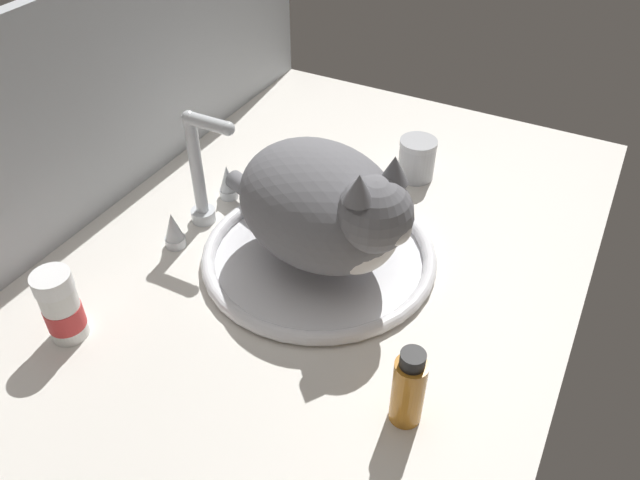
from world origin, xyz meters
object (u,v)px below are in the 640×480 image
at_px(amber_bottle, 408,389).
at_px(pill_bottle, 62,308).
at_px(cat, 328,207).
at_px(sink_basin, 320,256).
at_px(metal_jar, 417,159).
at_px(faucet, 202,183).

distance_m(amber_bottle, pill_bottle, 0.45).
bearing_deg(cat, sink_basin, 69.25).
height_order(sink_basin, pill_bottle, pill_bottle).
xyz_separation_m(metal_jar, pill_bottle, (-0.57, 0.27, 0.01)).
distance_m(faucet, pill_bottle, 0.29).
bearing_deg(cat, metal_jar, -6.14).
height_order(sink_basin, cat, cat).
bearing_deg(metal_jar, amber_bottle, -160.35).
bearing_deg(cat, pill_bottle, 139.41).
relative_size(sink_basin, cat, 0.96).
distance_m(sink_basin, metal_jar, 0.29).
relative_size(cat, metal_jar, 4.98).
xyz_separation_m(sink_basin, cat, (-0.01, -0.02, 0.10)).
xyz_separation_m(amber_bottle, pill_bottle, (-0.09, 0.44, -0.00)).
height_order(sink_basin, amber_bottle, amber_bottle).
distance_m(faucet, cat, 0.23).
xyz_separation_m(cat, amber_bottle, (-0.19, -0.20, -0.06)).
xyz_separation_m(faucet, pill_bottle, (-0.29, 0.02, -0.03)).
height_order(faucet, metal_jar, faucet).
xyz_separation_m(sink_basin, metal_jar, (0.28, -0.05, 0.03)).
distance_m(sink_basin, amber_bottle, 0.30).
bearing_deg(faucet, sink_basin, -90.00).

